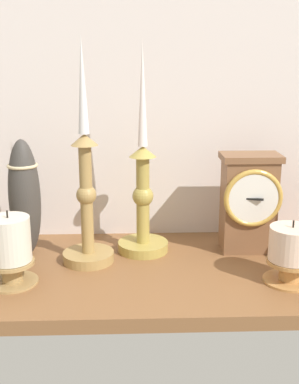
{
  "coord_description": "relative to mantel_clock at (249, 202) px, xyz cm",
  "views": [
    {
      "loc": [
        -2.05,
        -81.14,
        36.57
      ],
      "look_at": [
        0.97,
        0.0,
        14.0
      ],
      "focal_mm": 45.85,
      "sensor_mm": 36.0,
      "label": 1
    }
  ],
  "objects": [
    {
      "name": "ground_plane",
      "position": [
        -20.17,
        -7.3,
        -11.04
      ],
      "size": [
        100.0,
        36.0,
        2.4
      ],
      "primitive_type": "cube",
      "color": "brown"
    },
    {
      "name": "candlestick_tall_center",
      "position": [
        -20.08,
        0.52,
        0.8
      ],
      "size": [
        9.74,
        9.74,
        39.55
      ],
      "color": "#A99344",
      "rests_on": "ground_plane"
    },
    {
      "name": "mantel_clock",
      "position": [
        0.0,
        0.0,
        0.0
      ],
      "size": [
        11.09,
        8.16,
        19.0
      ],
      "color": "brown",
      "rests_on": "ground_plane"
    },
    {
      "name": "tall_ceramic_vase",
      "position": [
        -42.19,
        -0.24,
        1.39
      ],
      "size": [
        5.89,
        5.89,
        22.18
      ],
      "color": "#3A3632",
      "rests_on": "ground_plane"
    },
    {
      "name": "candlestick_tall_left",
      "position": [
        -30.37,
        -4.22,
        2.03
      ],
      "size": [
        9.41,
        9.41,
        40.13
      ],
      "color": "#A28148",
      "rests_on": "ground_plane"
    },
    {
      "name": "back_wall",
      "position": [
        -20.17,
        11.2,
        22.66
      ],
      "size": [
        120.0,
        2.0,
        65.0
      ],
      "primitive_type": "cube",
      "color": "silver",
      "rests_on": "ground_plane"
    },
    {
      "name": "pillar_candle_front",
      "position": [
        4.0,
        -14.02,
        -4.62
      ],
      "size": [
        8.7,
        8.7,
        10.82
      ],
      "color": "#BB8346",
      "rests_on": "ground_plane"
    },
    {
      "name": "pillar_candle_near_clock",
      "position": [
        -42.31,
        -12.84,
        -3.72
      ],
      "size": [
        8.49,
        8.49,
        12.68
      ],
      "color": "#A17F4C",
      "rests_on": "ground_plane"
    }
  ]
}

